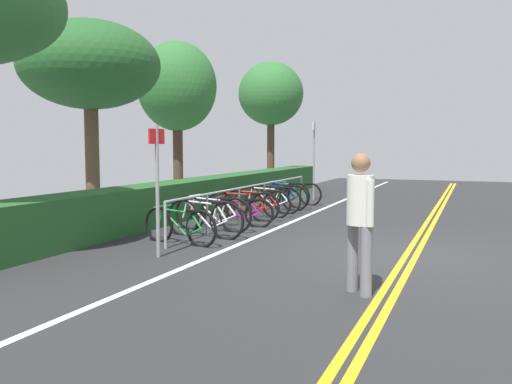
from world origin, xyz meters
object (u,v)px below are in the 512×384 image
Objects in this scene: bike_rack at (252,193)px; pedestrian at (360,213)px; bicycle_9 at (294,193)px; sign_post_near at (157,178)px; bicycle_6 at (268,200)px; bicycle_8 at (285,195)px; bicycle_3 at (237,212)px; bicycle_2 at (213,214)px; bicycle_5 at (256,204)px; bicycle_1 at (204,219)px; bicycle_7 at (278,197)px; tree_extra at (271,94)px; bicycle_4 at (243,206)px; tree_mid at (90,66)px; tree_far_right at (177,87)px; bicycle_0 at (180,226)px; sign_post_far at (314,153)px.

bike_rack is 6.69m from pedestrian.
sign_post_near is at bearing -177.59° from bicycle_9.
bicycle_6 is 1.05× the size of bicycle_8.
bicycle_9 reaches higher than bicycle_3.
bicycle_2 is 1.06× the size of bicycle_5.
bicycle_6 is at bearing 2.31° from bicycle_1.
bicycle_3 is 3.13m from bicycle_7.
tree_extra is (5.21, 2.72, 3.48)m from bicycle_9.
bike_rack is 4.72× the size of bicycle_8.
bike_rack reaches higher than bicycle_9.
bicycle_5 is at bearing -1.95° from bicycle_2.
sign_post_near is at bearing -176.65° from bike_rack.
tree_extra reaches higher than bicycle_6.
bicycle_4 is (-0.32, 0.12, -0.29)m from bike_rack.
bicycle_4 is 1.53m from bicycle_6.
bicycle_8 is at bearing 24.75° from pedestrian.
bicycle_2 is at bearing 178.93° from bicycle_7.
bicycle_7 is at bearing -1.07° from bicycle_2.
bicycle_2 is 1.07× the size of bicycle_7.
bicycle_7 is 0.33× the size of tree_extra.
bicycle_9 is 6.82m from tree_mid.
bicycle_1 is 0.98× the size of bicycle_2.
tree_extra is (9.02, 2.67, 3.47)m from bicycle_4.
tree_far_right is (2.94, 3.76, 2.95)m from bike_rack.
bicycle_0 is 0.92× the size of bicycle_2.
bicycle_5 is 0.81× the size of sign_post_near.
pedestrian is 0.35× the size of tree_mid.
sign_post_near reaches higher than pedestrian.
bicycle_1 is 1.05× the size of bicycle_8.
bicycle_6 is 0.84× the size of sign_post_near.
sign_post_near is (-1.94, -0.18, 0.91)m from bicycle_1.
bicycle_1 is 1.04× the size of pedestrian.
tree_extra is (13.32, 3.06, 2.53)m from sign_post_near.
bicycle_8 is (2.74, 0.12, -0.27)m from bike_rack.
tree_mid is (-1.38, 3.85, 3.38)m from bicycle_5.
bicycle_2 is 0.36× the size of tree_far_right.
bike_rack is 0.44m from bicycle_4.
bike_rack is at bearing -178.85° from bicycle_9.
bicycle_0 is at bearing 173.94° from bicycle_1.
bicycle_4 is at bearing 5.16° from sign_post_near.
bicycle_7 is 5.91m from tree_mid.
tree_mid is at bearing 134.90° from bicycle_8.
bike_rack is 1.91m from bicycle_2.
bicycle_9 is 0.67× the size of sign_post_far.
bicycle_7 is (4.63, 0.15, -0.01)m from bicycle_1.
bicycle_6 is at bearing 2.89° from bike_rack.
tree_far_right is at bearing 51.95° from bike_rack.
bicycle_1 is at bearing 5.16° from sign_post_near.
tree_far_right reaches higher than bicycle_7.
bicycle_0 is 12.98m from tree_extra.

